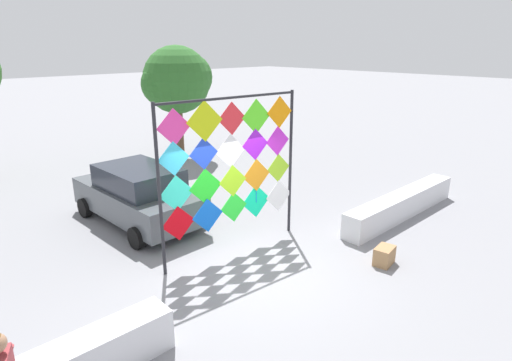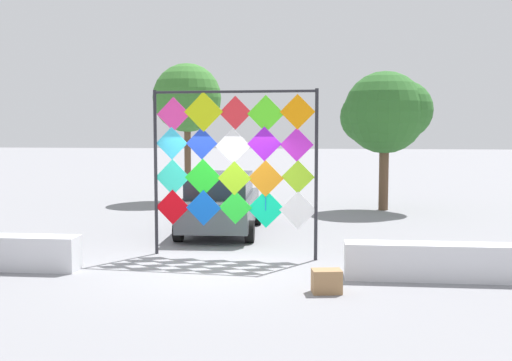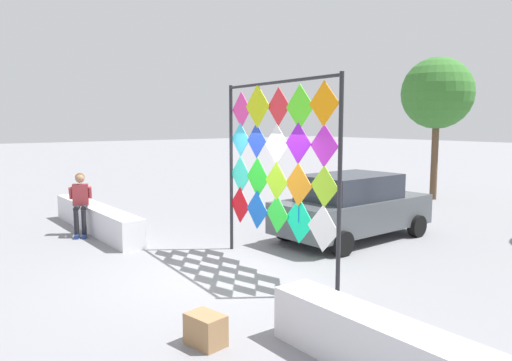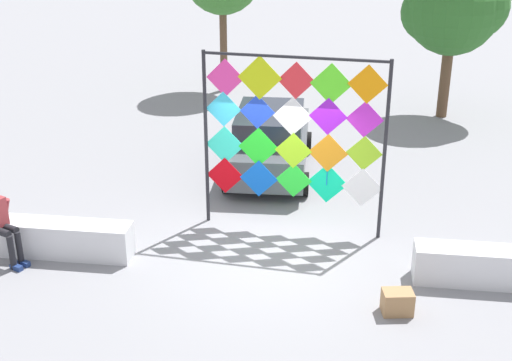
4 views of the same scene
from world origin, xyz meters
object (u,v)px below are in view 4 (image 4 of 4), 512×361
object	(u,v)px
tree_far_right	(454,9)
kite_display_rack	(293,130)
cardboard_box_large	(397,302)
seated_vendor	(1,219)
parked_car	(270,140)

from	to	relation	value
tree_far_right	kite_display_rack	bearing A→B (deg)	-116.13
cardboard_box_large	tree_far_right	size ratio (longest dim) A/B	0.11
kite_display_rack	tree_far_right	xyz separation A→B (m)	(3.80, 7.75, 1.06)
tree_far_right	cardboard_box_large	bearing A→B (deg)	-100.29
seated_vendor	tree_far_right	distance (m)	13.28
kite_display_rack	tree_far_right	distance (m)	8.70
cardboard_box_large	parked_car	bearing A→B (deg)	115.45
kite_display_rack	seated_vendor	distance (m)	5.43
seated_vendor	parked_car	distance (m)	6.43
seated_vendor	parked_car	world-z (taller)	parked_car
kite_display_rack	seated_vendor	xyz separation A→B (m)	(-4.91, -2.02, -1.16)
cardboard_box_large	tree_far_right	xyz separation A→B (m)	(1.89, 10.43, 2.91)
seated_vendor	cardboard_box_large	size ratio (longest dim) A/B	3.15
seated_vendor	tree_far_right	size ratio (longest dim) A/B	0.34
kite_display_rack	tree_far_right	bearing A→B (deg)	63.87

